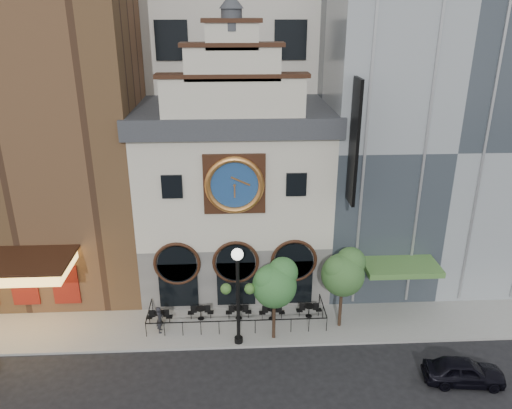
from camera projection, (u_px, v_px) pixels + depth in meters
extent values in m
plane|color=black|center=(238.00, 349.00, 28.33)|extent=(120.00, 120.00, 0.00)
cube|color=gray|center=(237.00, 322.00, 30.62)|extent=(44.00, 5.00, 0.15)
cube|color=#605E5B|center=(235.00, 251.00, 34.96)|extent=(12.00, 8.00, 4.00)
cube|color=#BCB6A5|center=(234.00, 176.00, 32.93)|extent=(12.00, 8.00, 7.00)
cube|color=#2D3035|center=(233.00, 115.00, 31.41)|extent=(12.60, 8.60, 1.20)
cube|color=black|center=(234.00, 184.00, 28.81)|extent=(3.60, 0.25, 3.60)
cylinder|color=navy|center=(234.00, 185.00, 28.68)|extent=(3.10, 0.12, 3.10)
torus|color=#DD8B41|center=(234.00, 185.00, 28.61)|extent=(3.46, 0.36, 3.46)
cylinder|color=#2D3035|center=(232.00, 20.00, 25.97)|extent=(1.10, 1.10, 1.10)
cone|color=#2D3035|center=(231.00, 0.00, 25.62)|extent=(1.30, 1.30, 0.80)
cube|color=brown|center=(32.00, 97.00, 32.32)|extent=(14.00, 12.00, 25.00)
cube|color=#FFBF59|center=(7.00, 267.00, 28.24)|extent=(7.00, 3.40, 0.70)
cube|color=black|center=(5.00, 260.00, 28.07)|extent=(7.40, 3.80, 0.15)
cube|color=maroon|center=(24.00, 286.00, 30.58)|extent=(5.60, 0.15, 2.60)
cube|color=gray|center=(421.00, 130.00, 34.48)|extent=(14.00, 12.00, 20.00)
cube|color=#4F803A|center=(401.00, 267.00, 30.13)|extent=(4.50, 2.40, 0.35)
cube|color=black|center=(354.00, 143.00, 27.31)|extent=(0.18, 1.60, 7.00)
cylinder|color=black|center=(159.00, 313.00, 30.09)|extent=(0.68, 0.68, 0.03)
cylinder|color=black|center=(159.00, 318.00, 30.23)|extent=(0.06, 0.06, 0.72)
cylinder|color=black|center=(201.00, 309.00, 30.52)|extent=(0.68, 0.68, 0.03)
cylinder|color=black|center=(201.00, 314.00, 30.66)|extent=(0.06, 0.06, 0.72)
cylinder|color=black|center=(239.00, 308.00, 30.56)|extent=(0.68, 0.68, 0.03)
cylinder|color=black|center=(239.00, 313.00, 30.70)|extent=(0.06, 0.06, 0.72)
cylinder|color=black|center=(272.00, 309.00, 30.52)|extent=(0.68, 0.68, 0.03)
cylinder|color=black|center=(272.00, 314.00, 30.66)|extent=(0.06, 0.06, 0.72)
cylinder|color=black|center=(309.00, 306.00, 30.77)|extent=(0.68, 0.68, 0.03)
cylinder|color=black|center=(309.00, 311.00, 30.90)|extent=(0.06, 0.06, 0.72)
imported|color=black|center=(464.00, 371.00, 25.57)|extent=(4.22, 2.07, 1.39)
imported|color=black|center=(160.00, 319.00, 29.28)|extent=(0.41, 0.62, 1.68)
cylinder|color=black|center=(238.00, 302.00, 27.65)|extent=(0.20, 0.20, 5.44)
cylinder|color=black|center=(239.00, 340.00, 28.59)|extent=(0.48, 0.48, 0.33)
sphere|color=white|center=(237.00, 254.00, 26.56)|extent=(0.65, 0.65, 0.65)
sphere|color=#2F5F26|center=(226.00, 289.00, 27.34)|extent=(0.61, 0.61, 0.61)
sphere|color=#2F5F26|center=(250.00, 289.00, 27.35)|extent=(0.61, 0.61, 0.61)
cylinder|color=#382619|center=(274.00, 318.00, 28.57)|extent=(0.19, 0.19, 2.69)
sphere|color=#296327|center=(274.00, 286.00, 27.79)|extent=(2.50, 2.50, 2.50)
sphere|color=#296327|center=(283.00, 272.00, 27.84)|extent=(1.73, 1.73, 1.73)
sphere|color=#296327|center=(268.00, 280.00, 27.42)|extent=(1.54, 1.54, 1.54)
cylinder|color=#382619|center=(340.00, 306.00, 29.66)|extent=(0.19, 0.19, 2.71)
sphere|color=#2E5B23|center=(343.00, 275.00, 28.87)|extent=(2.52, 2.52, 2.52)
sphere|color=#2E5B23|center=(351.00, 262.00, 28.92)|extent=(1.74, 1.74, 1.74)
sphere|color=#2E5B23|center=(337.00, 269.00, 28.50)|extent=(1.55, 1.55, 1.55)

